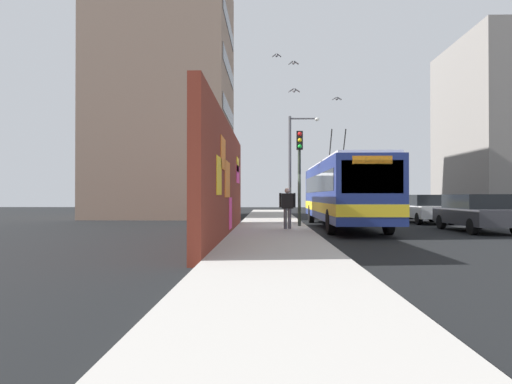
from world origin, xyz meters
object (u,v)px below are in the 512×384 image
parked_car_white (425,208)px  traffic_light (299,162)px  pedestrian_at_curb (287,205)px  street_lamp (293,159)px  parked_car_black (394,206)px  city_bus (343,191)px  parked_car_dark_gray (475,212)px

parked_car_white → traffic_light: size_ratio=0.98×
pedestrian_at_curb → parked_car_white: bearing=-50.6°
traffic_light → street_lamp: (6.70, -0.12, 0.69)m
parked_car_black → street_lamp: bearing=120.7°
traffic_light → street_lamp: size_ratio=0.70×
city_bus → street_lamp: size_ratio=1.94×
parked_car_black → street_lamp: size_ratio=0.67×
city_bus → parked_car_white: (3.65, -5.20, -0.91)m
city_bus → parked_car_black: 11.15m
city_bus → traffic_light: bearing=118.5°
traffic_light → city_bus: bearing=-61.5°
parked_car_white → traffic_light: traffic_light is taller
parked_car_dark_gray → parked_car_black: same height
parked_car_white → traffic_light: bearing=123.2°
parked_car_black → street_lamp: street_lamp is taller
parked_car_black → traffic_light: (-10.99, 7.35, 2.22)m
parked_car_white → street_lamp: 8.02m
parked_car_dark_gray → street_lamp: street_lamp is taller
city_bus → parked_car_dark_gray: (-2.29, -5.20, -0.91)m
parked_car_white → pedestrian_at_curb: 10.32m
parked_car_dark_gray → parked_car_white: bearing=-0.0°
pedestrian_at_curb → parked_car_dark_gray: bearing=-85.7°
city_bus → traffic_light: size_ratio=2.79×
city_bus → parked_car_black: size_ratio=2.88×
city_bus → street_lamp: 6.23m
pedestrian_at_curb → street_lamp: size_ratio=0.27×
pedestrian_at_curb → city_bus: bearing=-43.9°
parked_car_white → pedestrian_at_curb: bearing=129.4°
pedestrian_at_curb → parked_car_black: bearing=-32.1°
parked_car_dark_gray → pedestrian_at_curb: size_ratio=2.75×
city_bus → street_lamp: bearing=20.1°
city_bus → parked_car_dark_gray: 5.75m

